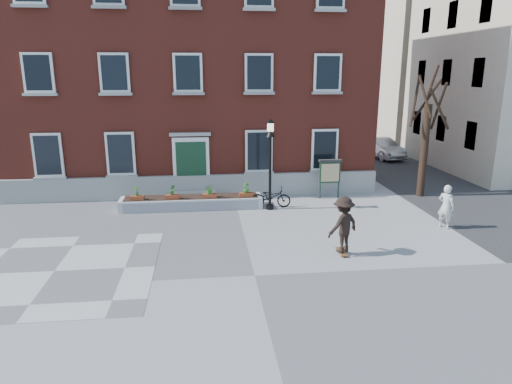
{
  "coord_description": "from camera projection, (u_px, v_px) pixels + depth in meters",
  "views": [
    {
      "loc": [
        -1.39,
        -12.34,
        5.86
      ],
      "look_at": [
        0.5,
        4.0,
        1.5
      ],
      "focal_mm": 32.0,
      "sensor_mm": 36.0,
      "label": 1
    }
  ],
  "objects": [
    {
      "name": "bystander",
      "position": [
        446.0,
        207.0,
        17.43
      ],
      "size": [
        0.7,
        0.75,
        1.71
      ],
      "primitive_type": "imported",
      "rotation": [
        0.0,
        0.0,
        2.2
      ],
      "color": "silver",
      "rests_on": "ground"
    },
    {
      "name": "bare_tree",
      "position": [
        425.0,
        139.0,
        21.48
      ],
      "size": [
        1.83,
        1.83,
        6.16
      ],
      "color": "#322016",
      "rests_on": "ground"
    },
    {
      "name": "checker_patch",
      "position": [
        54.0,
        271.0,
        13.8
      ],
      "size": [
        6.0,
        6.0,
        0.01
      ],
      "primitive_type": "cube",
      "color": "#5F5F62",
      "rests_on": "ground"
    },
    {
      "name": "side_street",
      "position": [
        473.0,
        55.0,
        32.7
      ],
      "size": [
        15.2,
        36.0,
        14.5
      ],
      "color": "#353537",
      "rests_on": "ground"
    },
    {
      "name": "planter_assembly",
      "position": [
        192.0,
        201.0,
        20.1
      ],
      "size": [
        6.2,
        1.12,
        1.15
      ],
      "color": "silver",
      "rests_on": "ground"
    },
    {
      "name": "brick_building",
      "position": [
        190.0,
        63.0,
        25.09
      ],
      "size": [
        18.4,
        10.85,
        12.6
      ],
      "color": "maroon",
      "rests_on": "ground"
    },
    {
      "name": "skateboarder",
      "position": [
        343.0,
        225.0,
        14.9
      ],
      "size": [
        1.4,
        1.19,
        1.95
      ],
      "color": "brown",
      "rests_on": "ground"
    },
    {
      "name": "parked_car",
      "position": [
        381.0,
        148.0,
        31.77
      ],
      "size": [
        2.26,
        4.42,
        1.39
      ],
      "primitive_type": "imported",
      "rotation": [
        0.0,
        0.0,
        0.2
      ],
      "color": "#B6B8BB",
      "rests_on": "ground"
    },
    {
      "name": "bicycle",
      "position": [
        271.0,
        197.0,
        20.25
      ],
      "size": [
        1.84,
        0.91,
        0.92
      ],
      "primitive_type": "imported",
      "rotation": [
        0.0,
        0.0,
        1.4
      ],
      "color": "black",
      "rests_on": "ground"
    },
    {
      "name": "ground",
      "position": [
        255.0,
        276.0,
        13.51
      ],
      "size": [
        100.0,
        100.0,
        0.0
      ],
      "primitive_type": "plane",
      "color": "gray",
      "rests_on": "ground"
    },
    {
      "name": "lamp_post",
      "position": [
        270.0,
        152.0,
        19.39
      ],
      "size": [
        0.4,
        0.4,
        3.93
      ],
      "color": "black",
      "rests_on": "ground"
    },
    {
      "name": "notice_board",
      "position": [
        330.0,
        172.0,
        21.47
      ],
      "size": [
        1.1,
        0.16,
        1.87
      ],
      "color": "#183021",
      "rests_on": "ground"
    }
  ]
}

